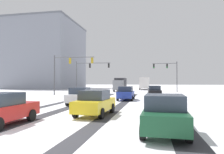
# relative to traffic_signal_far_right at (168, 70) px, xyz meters

# --- Properties ---
(ground_plane) EXTENTS (300.00, 300.00, 0.00)m
(ground_plane) POSITION_rel_traffic_signal_far_right_xyz_m (-8.71, -38.02, -4.60)
(ground_plane) COLOR white
(wheel_track_left_lane) EXTENTS (0.81, 30.83, 0.01)m
(wheel_track_left_lane) POSITION_rel_traffic_signal_far_right_xyz_m (-12.78, -24.01, -4.60)
(wheel_track_left_lane) COLOR #38383D
(wheel_track_left_lane) RESTS_ON ground
(wheel_track_right_lane) EXTENTS (0.88, 30.83, 0.01)m
(wheel_track_right_lane) POSITION_rel_traffic_signal_far_right_xyz_m (-6.36, -24.01, -4.60)
(wheel_track_right_lane) COLOR #38383D
(wheel_track_right_lane) RESTS_ON ground
(wheel_track_center) EXTENTS (0.96, 30.83, 0.01)m
(wheel_track_center) POSITION_rel_traffic_signal_far_right_xyz_m (-10.34, -24.01, -4.60)
(wheel_track_center) COLOR #38383D
(wheel_track_center) RESTS_ON ground
(wheel_track_oncoming) EXTENTS (1.20, 30.83, 0.01)m
(wheel_track_oncoming) POSITION_rel_traffic_signal_far_right_xyz_m (-2.29, -24.01, -4.60)
(wheel_track_oncoming) COLOR #38383D
(wheel_track_oncoming) RESTS_ON ground
(traffic_signal_far_right) EXTENTS (5.13, 0.40, 6.50)m
(traffic_signal_far_right) POSITION_rel_traffic_signal_far_right_xyz_m (0.00, 0.00, 0.00)
(traffic_signal_far_right) COLOR #47474C
(traffic_signal_far_right) RESTS_ON ground
(traffic_signal_far_left) EXTENTS (7.37, 0.77, 6.50)m
(traffic_signal_far_left) POSITION_rel_traffic_signal_far_right_xyz_m (-16.58, -3.82, 0.10)
(traffic_signal_far_left) COLOR #47474C
(traffic_signal_far_left) RESTS_ON ground
(traffic_signal_near_left) EXTENTS (6.81, 0.47, 6.50)m
(traffic_signal_near_left) POSITION_rel_traffic_signal_far_right_xyz_m (-16.80, -13.93, 0.07)
(traffic_signal_near_left) COLOR #47474C
(traffic_signal_near_left) RESTS_ON ground
(car_black_lead) EXTENTS (1.97, 4.17, 1.62)m
(car_black_lead) POSITION_rel_traffic_signal_far_right_xyz_m (-3.17, -15.76, -3.79)
(car_black_lead) COLOR black
(car_black_lead) RESTS_ON ground
(car_blue_second) EXTENTS (1.86, 4.12, 1.62)m
(car_blue_second) POSITION_rel_traffic_signal_far_right_xyz_m (-6.56, -20.81, -3.79)
(car_blue_second) COLOR #233899
(car_blue_second) RESTS_ON ground
(car_white_third) EXTENTS (1.96, 4.16, 1.62)m
(car_white_third) POSITION_rel_traffic_signal_far_right_xyz_m (-10.28, -26.36, -3.79)
(car_white_third) COLOR silver
(car_white_third) RESTS_ON ground
(car_yellow_cab_fourth) EXTENTS (2.02, 4.19, 1.62)m
(car_yellow_cab_fourth) POSITION_rel_traffic_signal_far_right_xyz_m (-7.18, -32.15, -3.79)
(car_yellow_cab_fourth) COLOR yellow
(car_yellow_cab_fourth) RESTS_ON ground
(car_red_fifth) EXTENTS (1.84, 4.10, 1.62)m
(car_red_fifth) POSITION_rel_traffic_signal_far_right_xyz_m (-10.88, -36.06, -3.79)
(car_red_fifth) COLOR red
(car_red_fifth) RESTS_ON ground
(car_dark_green_sixth) EXTENTS (1.97, 4.17, 1.62)m
(car_dark_green_sixth) POSITION_rel_traffic_signal_far_right_xyz_m (-3.05, -36.06, -3.79)
(car_dark_green_sixth) COLOR #194C2D
(car_dark_green_sixth) RESTS_ON ground
(bus_oncoming) EXTENTS (2.96, 11.08, 3.38)m
(bus_oncoming) POSITION_rel_traffic_signal_far_right_xyz_m (-5.56, 13.33, -2.61)
(bus_oncoming) COLOR silver
(bus_oncoming) RESTS_ON ground
(box_truck_delivery) EXTENTS (2.37, 7.42, 3.02)m
(box_truck_delivery) POSITION_rel_traffic_signal_far_right_xyz_m (-10.55, 0.87, -2.97)
(box_truck_delivery) COLOR slate
(box_truck_delivery) RESTS_ON ground
(office_building_far_left_block) EXTENTS (19.76, 22.13, 21.63)m
(office_building_far_left_block) POSITION_rel_traffic_signal_far_right_xyz_m (-37.46, 17.53, 6.22)
(office_building_far_left_block) COLOR gray
(office_building_far_left_block) RESTS_ON ground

